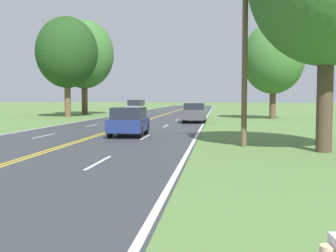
{
  "coord_description": "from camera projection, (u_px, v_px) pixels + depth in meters",
  "views": [
    {
      "loc": [
        6.69,
        3.24,
        2.12
      ],
      "look_at": [
        5.12,
        16.62,
        1.22
      ],
      "focal_mm": 45.0,
      "sensor_mm": 36.0,
      "label": 1
    }
  ],
  "objects": [
    {
      "name": "car_dark_blue_hatchback_nearest",
      "position": [
        129.0,
        121.0,
        23.27
      ],
      "size": [
        1.96,
        3.9,
        1.61
      ],
      "rotation": [
        0.0,
        0.0,
        -1.54
      ],
      "color": "black",
      "rests_on": "ground"
    },
    {
      "name": "tree_mid_treeline",
      "position": [
        67.0,
        53.0,
        46.65
      ],
      "size": [
        6.84,
        6.84,
        11.1
      ],
      "color": "brown",
      "rests_on": "ground"
    },
    {
      "name": "tree_behind_sign",
      "position": [
        84.0,
        55.0,
        53.49
      ],
      "size": [
        7.53,
        7.53,
        11.99
      ],
      "color": "brown",
      "rests_on": "ground"
    },
    {
      "name": "utility_pole_midground",
      "position": [
        245.0,
        50.0,
        18.04
      ],
      "size": [
        1.8,
        0.24,
        8.06
      ],
      "color": "brown",
      "rests_on": "ground"
    },
    {
      "name": "car_dark_grey_suv_approaching",
      "position": [
        195.0,
        112.0,
        36.44
      ],
      "size": [
        1.91,
        4.87,
        1.68
      ],
      "rotation": [
        0.0,
        0.0,
        -1.57
      ],
      "color": "black",
      "rests_on": "ground"
    },
    {
      "name": "tree_far_back",
      "position": [
        273.0,
        58.0,
        42.23
      ],
      "size": [
        6.21,
        6.21,
        9.68
      ],
      "color": "brown",
      "rests_on": "ground"
    },
    {
      "name": "car_white_suv_mid_near",
      "position": [
        136.0,
        107.0,
        55.55
      ],
      "size": [
        2.05,
        4.41,
        1.86
      ],
      "rotation": [
        0.0,
        0.0,
        1.53
      ],
      "color": "black",
      "rests_on": "ground"
    }
  ]
}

